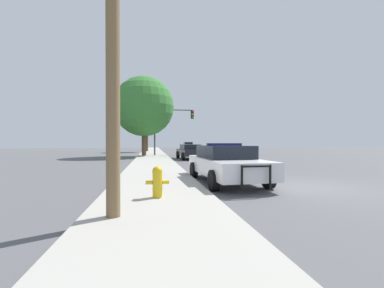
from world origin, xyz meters
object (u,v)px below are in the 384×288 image
tree_sidewalk_mid (144,106)px  utility_pole (113,25)px  traffic_light (171,122)px  car_background_midblock (190,151)px  car_background_distant (188,146)px  fire_hydrant (157,181)px  tree_sidewalk_far (147,116)px  police_car (226,163)px  car_background_oncoming (219,149)px

tree_sidewalk_mid → utility_pole: bearing=-89.9°
traffic_light → car_background_midblock: size_ratio=1.11×
utility_pole → car_background_midblock: size_ratio=1.58×
traffic_light → car_background_distant: 23.49m
fire_hydrant → traffic_light: traffic_light is taller
utility_pole → tree_sidewalk_far: size_ratio=0.98×
car_background_midblock → tree_sidewalk_far: 17.49m
car_background_distant → fire_hydrant: bearing=-98.0°
car_background_midblock → tree_sidewalk_mid: tree_sidewalk_mid is taller
police_car → car_background_oncoming: 19.83m
police_car → car_background_midblock: 13.00m
tree_sidewalk_far → traffic_light: bearing=-77.0°
traffic_light → car_background_oncoming: (5.61, 1.56, -2.94)m
police_car → fire_hydrant: police_car is taller
police_car → car_background_oncoming: (4.87, 19.22, -0.03)m
police_car → car_background_distant: (4.33, 40.42, 0.01)m
fire_hydrant → police_car: bearing=47.0°
car_background_midblock → tree_sidewalk_mid: size_ratio=0.55×
traffic_light → police_car: bearing=-87.6°
traffic_light → car_background_distant: bearing=77.5°
police_car → utility_pole: (-3.52, -4.41, 3.01)m
utility_pole → car_background_oncoming: (8.39, 23.63, -3.04)m
utility_pole → traffic_light: utility_pole is taller
utility_pole → traffic_light: size_ratio=1.43×
tree_sidewalk_far → car_background_distant: bearing=54.8°
tree_sidewalk_far → car_background_oncoming: bearing=-50.7°
fire_hydrant → car_background_distant: (6.98, 43.26, 0.21)m
car_background_distant → tree_sidewalk_far: bearing=-124.0°
car_background_oncoming → tree_sidewalk_mid: 9.69m
car_background_oncoming → tree_sidewalk_mid: size_ratio=0.52×
tree_sidewalk_mid → car_background_distant: bearing=71.1°
car_background_midblock → tree_sidewalk_mid: (-4.11, 4.48, 4.47)m
tree_sidewalk_mid → tree_sidewalk_far: bearing=89.5°
car_background_oncoming → tree_sidewalk_far: bearing=-50.4°
police_car → car_background_oncoming: bearing=-107.0°
tree_sidewalk_far → car_background_midblock: bearing=-76.3°
fire_hydrant → car_background_oncoming: bearing=71.2°
utility_pole → car_background_distant: 45.60m
police_car → car_background_midblock: police_car is taller
car_background_midblock → car_background_distant: bearing=78.9°
police_car → tree_sidewalk_far: (-3.45, 29.38, 4.56)m
fire_hydrant → tree_sidewalk_mid: (-0.90, 20.31, 4.62)m
car_background_oncoming → car_background_midblock: size_ratio=0.95×
police_car → utility_pole: size_ratio=0.71×
utility_pole → tree_sidewalk_far: tree_sidewalk_far is taller
fire_hydrant → car_background_distant: bearing=80.8°
utility_pole → traffic_light: 22.24m
police_car → tree_sidewalk_far: 29.93m
police_car → tree_sidewalk_far: bearing=-86.1°
fire_hydrant → tree_sidewalk_far: 32.58m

